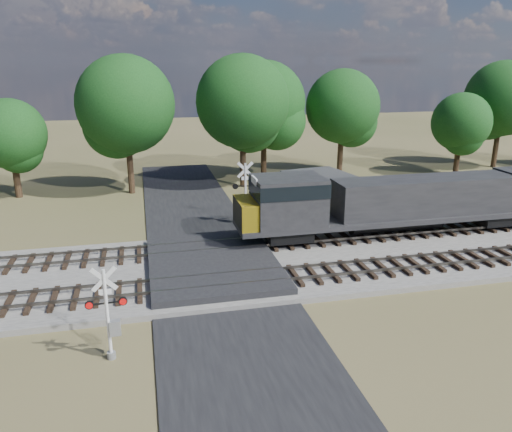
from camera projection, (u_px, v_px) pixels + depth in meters
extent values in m
plane|color=#4C4E29|center=(215.00, 274.00, 27.35)|extent=(160.00, 160.00, 0.00)
cube|color=gray|center=(378.00, 253.00, 29.93)|extent=(140.00, 10.00, 0.30)
cube|color=black|center=(215.00, 273.00, 27.34)|extent=(7.00, 60.00, 0.08)
cube|color=#262628|center=(213.00, 265.00, 27.73)|extent=(7.00, 9.00, 0.62)
cube|color=black|center=(258.00, 279.00, 25.81)|extent=(44.00, 2.60, 0.18)
cube|color=#514D46|center=(406.00, 268.00, 26.81)|extent=(140.00, 0.08, 0.15)
cube|color=#514D46|center=(393.00, 258.00, 28.15)|extent=(140.00, 0.08, 0.15)
cube|color=black|center=(240.00, 246.00, 30.46)|extent=(44.00, 2.60, 0.18)
cube|color=#514D46|center=(366.00, 237.00, 31.46)|extent=(140.00, 0.08, 0.15)
cube|color=#514D46|center=(357.00, 230.00, 32.80)|extent=(140.00, 0.08, 0.15)
cylinder|color=silver|center=(107.00, 315.00, 19.05)|extent=(0.13, 0.13, 3.78)
cylinder|color=gray|center=(111.00, 355.00, 19.57)|extent=(0.34, 0.34, 0.28)
cube|color=silver|center=(104.00, 279.00, 18.60)|extent=(0.99, 0.08, 0.99)
cube|color=silver|center=(104.00, 279.00, 18.60)|extent=(0.99, 0.08, 0.99)
cube|color=silver|center=(105.00, 292.00, 18.75)|extent=(0.47, 0.05, 0.21)
cube|color=black|center=(106.00, 303.00, 18.89)|extent=(1.51, 0.11, 0.06)
cylinder|color=red|center=(89.00, 305.00, 18.74)|extent=(0.34, 0.11, 0.34)
cylinder|color=red|center=(123.00, 301.00, 19.04)|extent=(0.34, 0.11, 0.34)
cube|color=gray|center=(115.00, 328.00, 19.27)|extent=(0.44, 0.30, 0.61)
cylinder|color=silver|center=(245.00, 194.00, 35.10)|extent=(0.15, 0.15, 4.41)
cylinder|color=gray|center=(246.00, 222.00, 35.71)|extent=(0.40, 0.40, 0.33)
cube|color=silver|center=(245.00, 170.00, 34.58)|extent=(1.15, 0.10, 1.15)
cube|color=silver|center=(245.00, 170.00, 34.58)|extent=(1.15, 0.10, 1.15)
cube|color=silver|center=(245.00, 178.00, 34.76)|extent=(0.55, 0.06, 0.24)
cube|color=black|center=(245.00, 186.00, 34.92)|extent=(1.77, 0.14, 0.07)
cylinder|color=red|center=(255.00, 185.00, 35.05)|extent=(0.40, 0.13, 0.40)
cylinder|color=red|center=(235.00, 186.00, 34.80)|extent=(0.40, 0.13, 0.40)
cube|color=gray|center=(242.00, 204.00, 35.25)|extent=(0.51, 0.35, 0.72)
cube|color=#43261C|center=(318.00, 194.00, 38.19)|extent=(4.70, 4.70, 2.83)
cube|color=#323235|center=(319.00, 175.00, 37.74)|extent=(5.17, 5.17, 0.20)
cylinder|color=black|center=(16.00, 173.00, 42.19)|extent=(0.56, 0.56, 4.16)
sphere|color=#123A13|center=(10.00, 134.00, 41.20)|extent=(5.83, 5.83, 5.83)
cylinder|color=black|center=(130.00, 160.00, 43.33)|extent=(0.56, 0.56, 5.90)
sphere|color=#123A13|center=(126.00, 105.00, 41.92)|extent=(8.27, 8.27, 8.27)
cylinder|color=black|center=(243.00, 155.00, 45.65)|extent=(0.56, 0.56, 5.94)
sphere|color=#123A13|center=(243.00, 102.00, 44.24)|extent=(8.32, 8.32, 8.32)
cylinder|color=black|center=(264.00, 150.00, 49.09)|extent=(0.56, 0.56, 5.67)
sphere|color=#123A13|center=(264.00, 103.00, 47.74)|extent=(7.94, 7.94, 7.94)
cylinder|color=black|center=(340.00, 148.00, 51.00)|extent=(0.56, 0.56, 5.26)
sphere|color=#123A13|center=(343.00, 106.00, 49.75)|extent=(7.37, 7.37, 7.37)
cylinder|color=black|center=(457.00, 155.00, 50.38)|extent=(0.56, 0.56, 4.14)
sphere|color=#123A13|center=(461.00, 122.00, 49.40)|extent=(5.80, 5.80, 5.80)
cylinder|color=black|center=(497.00, 141.00, 54.26)|extent=(0.56, 0.56, 5.66)
sphere|color=#123A13|center=(503.00, 99.00, 52.92)|extent=(7.93, 7.93, 7.93)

